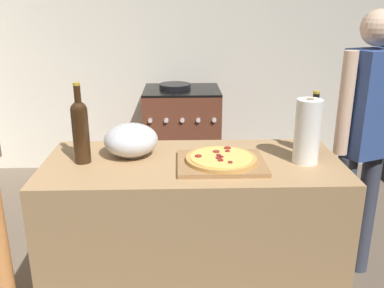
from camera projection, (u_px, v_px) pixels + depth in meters
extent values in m
cube|color=#6B5B4C|center=(160.00, 241.00, 3.03)|extent=(4.13, 3.44, 0.02)
cube|color=silver|center=(163.00, 36.00, 4.00)|extent=(4.13, 0.10, 2.60)
cube|color=tan|center=(193.00, 244.00, 2.15)|extent=(1.40, 0.62, 0.91)
cube|color=#9E7247|center=(221.00, 163.00, 1.95)|extent=(0.40, 0.32, 0.02)
cylinder|color=tan|center=(221.00, 159.00, 1.94)|extent=(0.32, 0.32, 0.02)
cylinder|color=#EAC660|center=(221.00, 157.00, 1.94)|extent=(0.29, 0.29, 0.00)
cylinder|color=maroon|center=(198.00, 156.00, 1.93)|extent=(0.03, 0.03, 0.01)
cylinder|color=maroon|center=(219.00, 158.00, 1.91)|extent=(0.03, 0.03, 0.01)
cylinder|color=maroon|center=(228.00, 151.00, 2.00)|extent=(0.02, 0.02, 0.01)
cylinder|color=maroon|center=(221.00, 160.00, 1.88)|extent=(0.03, 0.03, 0.01)
cylinder|color=maroon|center=(221.00, 157.00, 1.93)|extent=(0.02, 0.02, 0.01)
cylinder|color=maroon|center=(216.00, 152.00, 1.99)|extent=(0.03, 0.03, 0.01)
cylinder|color=maroon|center=(230.00, 162.00, 1.86)|extent=(0.02, 0.02, 0.01)
cylinder|color=maroon|center=(219.00, 155.00, 1.95)|extent=(0.02, 0.02, 0.01)
cylinder|color=maroon|center=(227.00, 148.00, 2.04)|extent=(0.03, 0.03, 0.01)
cylinder|color=#B2B2B7|center=(132.00, 155.00, 2.06)|extent=(0.11, 0.11, 0.01)
ellipsoid|color=silver|center=(131.00, 140.00, 2.04)|extent=(0.26, 0.26, 0.16)
cylinder|color=white|center=(307.00, 132.00, 1.94)|extent=(0.12, 0.12, 0.30)
cylinder|color=#997551|center=(307.00, 131.00, 1.94)|extent=(0.03, 0.03, 0.30)
cylinder|color=black|center=(313.00, 133.00, 2.08)|extent=(0.07, 0.07, 0.20)
sphere|color=black|center=(315.00, 113.00, 2.04)|extent=(0.07, 0.07, 0.07)
cylinder|color=black|center=(316.00, 101.00, 2.03)|extent=(0.03, 0.03, 0.07)
cylinder|color=gold|center=(317.00, 92.00, 2.01)|extent=(0.03, 0.03, 0.01)
cylinder|color=#331E0F|center=(81.00, 136.00, 1.94)|extent=(0.08, 0.08, 0.25)
sphere|color=#331E0F|center=(79.00, 110.00, 1.90)|extent=(0.08, 0.08, 0.08)
cylinder|color=#331E0F|center=(77.00, 95.00, 1.88)|extent=(0.03, 0.03, 0.09)
cylinder|color=gold|center=(76.00, 84.00, 1.87)|extent=(0.03, 0.03, 0.01)
cube|color=brown|center=(182.00, 137.00, 3.91)|extent=(0.67, 0.56, 0.86)
cube|color=black|center=(182.00, 90.00, 3.77)|extent=(0.67, 0.56, 0.02)
cylinder|color=silver|center=(150.00, 121.00, 3.55)|extent=(0.04, 0.02, 0.04)
cylinder|color=silver|center=(166.00, 120.00, 3.55)|extent=(0.04, 0.02, 0.04)
cylinder|color=silver|center=(182.00, 120.00, 3.56)|extent=(0.04, 0.02, 0.04)
cylinder|color=silver|center=(198.00, 120.00, 3.56)|extent=(0.04, 0.02, 0.04)
cylinder|color=silver|center=(214.00, 120.00, 3.57)|extent=(0.04, 0.02, 0.04)
cylinder|color=black|center=(175.00, 86.00, 3.78)|extent=(0.28, 0.28, 0.04)
cylinder|color=#383D4C|center=(365.00, 213.00, 2.58)|extent=(0.11, 0.11, 0.79)
cylinder|color=#383D4C|center=(341.00, 219.00, 2.51)|extent=(0.11, 0.11, 0.79)
cube|color=#334C8C|center=(369.00, 104.00, 2.33)|extent=(0.29, 0.27, 0.59)
cylinder|color=beige|center=(345.00, 104.00, 2.26)|extent=(0.08, 0.08, 0.56)
sphere|color=beige|center=(379.00, 28.00, 2.20)|extent=(0.19, 0.19, 0.19)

